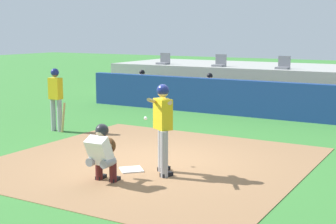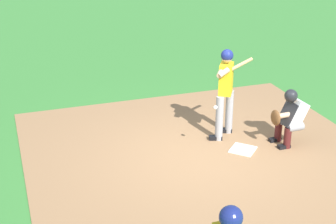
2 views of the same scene
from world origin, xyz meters
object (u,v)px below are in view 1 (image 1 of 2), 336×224
home_plate (131,170)px  on_deck_batter (56,96)px  catcher_crouched (102,151)px  dugout_player_1 (208,90)px  stadium_seat_1 (220,63)px  stadium_seat_2 (283,65)px  batter_at_plate (163,123)px  dugout_player_0 (140,86)px  stadium_seat_0 (164,61)px

home_plate → on_deck_batter: on_deck_batter is taller
catcher_crouched → dugout_player_1: size_ratio=1.48×
catcher_crouched → stadium_seat_1: 11.44m
home_plate → stadium_seat_2: stadium_seat_2 is taller
catcher_crouched → dugout_player_1: (-2.12, 9.07, 0.06)m
on_deck_batter → dugout_player_1: on_deck_batter is taller
on_deck_batter → dugout_player_1: size_ratio=1.37×
dugout_player_1 → stadium_seat_1: stadium_seat_1 is taller
home_plate → batter_at_plate: size_ratio=0.24×
dugout_player_0 → stadium_seat_1: 3.32m
home_plate → catcher_crouched: size_ratio=0.23×
batter_at_plate → catcher_crouched: (-0.71, -1.01, -0.43)m
on_deck_batter → dugout_player_1: 6.19m
dugout_player_1 → on_deck_batter: bearing=-108.4°
dugout_player_0 → dugout_player_1: 2.94m
on_deck_batter → stadium_seat_1: (1.49, 7.90, 0.51)m
dugout_player_0 → stadium_seat_0: size_ratio=2.71×
home_plate → catcher_crouched: (-0.01, -0.93, 0.59)m
catcher_crouched → stadium_seat_0: stadium_seat_0 is taller
batter_at_plate → stadium_seat_0: bearing=120.3°
home_plate → stadium_seat_0: (-5.20, 10.18, 1.51)m
dugout_player_0 → stadium_seat_0: (-0.12, 2.03, 0.86)m
dugout_player_0 → stadium_seat_2: (5.08, 2.03, 0.86)m
stadium_seat_1 → home_plate: bearing=-75.7°
dugout_player_1 → stadium_seat_2: 3.07m
stadium_seat_1 → dugout_player_0: bearing=-140.6°
home_plate → stadium_seat_1: stadium_seat_1 is taller
dugout_player_1 → stadium_seat_0: stadium_seat_0 is taller
catcher_crouched → stadium_seat_1: stadium_seat_1 is taller
dugout_player_0 → stadium_seat_1: (2.48, 2.03, 0.86)m
on_deck_batter → stadium_seat_0: bearing=98.0°
stadium_seat_0 → stadium_seat_2: 5.20m
home_plate → stadium_seat_1: size_ratio=0.92×
on_deck_batter → dugout_player_0: (-0.99, 5.86, -0.35)m
dugout_player_0 → stadium_seat_2: 5.54m
stadium_seat_0 → stadium_seat_1: 2.60m
catcher_crouched → stadium_seat_1: (-2.59, 11.11, 0.93)m
catcher_crouched → on_deck_batter: size_ratio=1.08×
dugout_player_0 → stadium_seat_2: bearing=21.8°
stadium_seat_2 → on_deck_batter: bearing=-117.4°
catcher_crouched → stadium_seat_0: bearing=115.0°
home_plate → dugout_player_0: dugout_player_0 is taller
batter_at_plate → dugout_player_0: 9.91m
dugout_player_1 → stadium_seat_1: (-0.46, 2.03, 0.86)m
catcher_crouched → dugout_player_0: dugout_player_0 is taller
catcher_crouched → stadium_seat_0: (-5.19, 11.11, 0.93)m
stadium_seat_1 → catcher_crouched: bearing=-76.9°
stadium_seat_2 → catcher_crouched: bearing=-90.1°
on_deck_batter → dugout_player_0: on_deck_batter is taller
dugout_player_1 → stadium_seat_1: bearing=102.8°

